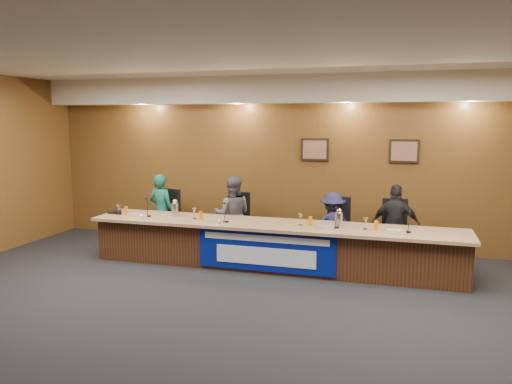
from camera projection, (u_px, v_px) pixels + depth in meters
floor at (220, 324)px, 5.92m from camera, size 10.00×10.00×0.00m
ceiling at (217, 47)px, 5.45m from camera, size 10.00×8.00×0.04m
wall_back at (294, 162)px, 9.48m from camera, size 10.00×0.04×3.20m
soffit at (292, 89)px, 9.04m from camera, size 10.00×0.50×0.50m
dais_body at (272, 247)px, 8.14m from camera, size 6.00×0.80×0.70m
dais_top at (272, 225)px, 8.04m from camera, size 6.10×0.95×0.05m
banner at (265, 251)px, 7.74m from camera, size 2.20×0.02×0.65m
banner_text_upper at (265, 239)px, 7.70m from camera, size 2.00×0.01×0.10m
banner_text_lower at (265, 256)px, 7.74m from camera, size 1.60×0.01×0.28m
wall_photo_left at (315, 150)px, 9.30m from camera, size 0.52×0.04×0.42m
wall_photo_right at (404, 151)px, 8.84m from camera, size 0.52×0.04×0.42m
panelist_a at (161, 211)px, 9.44m from camera, size 0.55×0.40×1.39m
panelist_b at (233, 215)px, 9.03m from camera, size 0.79×0.68×1.40m
panelist_c at (333, 227)px, 8.53m from camera, size 0.84×0.59×1.18m
panelist_d at (396, 225)px, 8.23m from camera, size 0.82×0.40×1.36m
office_chair_a at (164, 221)px, 9.57m from camera, size 0.60×0.60×0.08m
office_chair_b at (234, 225)px, 9.16m from camera, size 0.53×0.53×0.08m
office_chair_c at (333, 232)px, 8.65m from camera, size 0.60×0.60×0.08m
office_chair_d at (395, 236)px, 8.35m from camera, size 0.54×0.54×0.08m
nameplate_a at (134, 215)px, 8.49m from camera, size 0.24×0.08×0.10m
microphone_a at (149, 216)px, 8.58m from camera, size 0.07×0.07×0.02m
juice_glass_a at (126, 211)px, 8.73m from camera, size 0.06×0.06×0.15m
water_glass_a at (119, 210)px, 8.74m from camera, size 0.08×0.08×0.18m
nameplate_b at (211, 220)px, 8.05m from camera, size 0.24×0.08×0.10m
microphone_b at (227, 222)px, 8.11m from camera, size 0.07×0.07×0.02m
juice_glass_b at (201, 215)px, 8.30m from camera, size 0.06×0.06×0.15m
water_glass_b at (194, 213)px, 8.39m from camera, size 0.08×0.08×0.18m
nameplate_c at (325, 227)px, 7.55m from camera, size 0.24×0.08×0.10m
microphone_c at (337, 228)px, 7.67m from camera, size 0.07×0.07×0.02m
juice_glass_c at (310, 221)px, 7.83m from camera, size 0.06×0.06×0.15m
water_glass_c at (300, 220)px, 7.87m from camera, size 0.08×0.08×0.18m
nameplate_d at (395, 231)px, 7.25m from camera, size 0.24×0.08×0.10m
microphone_d at (409, 232)px, 7.37m from camera, size 0.07×0.07×0.02m
juice_glass_d at (376, 226)px, 7.50m from camera, size 0.06×0.06×0.15m
water_glass_d at (365, 224)px, 7.58m from camera, size 0.08×0.08×0.18m
carafe_left at (175, 210)px, 8.61m from camera, size 0.13×0.13×0.23m
carafe_right at (339, 220)px, 7.73m from camera, size 0.12×0.12×0.23m
speakerphone at (117, 212)px, 8.86m from camera, size 0.32×0.32×0.05m
paper_stack at (395, 231)px, 7.45m from camera, size 0.26×0.33×0.01m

